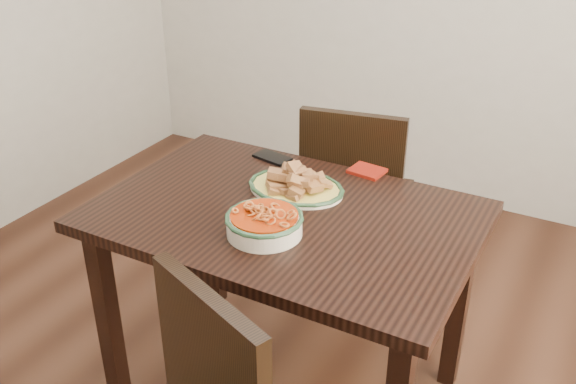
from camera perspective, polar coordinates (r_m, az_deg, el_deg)
The scene contains 7 objects.
floor at distance 2.56m, azimuth -2.86°, elevation -15.72°, with size 3.50×3.50×0.00m, color #321A10.
dining_table at distance 2.10m, azimuth -0.26°, elevation -4.05°, with size 1.20×0.80×0.75m.
chair_far at distance 2.72m, azimuth 5.98°, elevation 0.03°, with size 0.49×0.49×0.89m.
fish_plate at distance 2.15m, azimuth 0.71°, elevation 1.15°, with size 0.33×0.26×0.11m.
noodle_bowl at distance 1.91m, azimuth -2.12°, elevation -2.60°, with size 0.24×0.24×0.08m.
smartphone at distance 2.40m, azimuth -1.41°, elevation 3.09°, with size 0.14×0.07×0.01m, color black.
napkin at distance 2.32m, azimuth 7.04°, elevation 1.88°, with size 0.12×0.10×0.01m, color maroon.
Camera 1 is at (1.00, -1.57, 1.76)m, focal length 40.00 mm.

